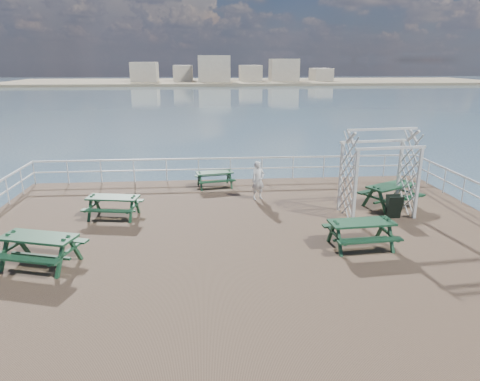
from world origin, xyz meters
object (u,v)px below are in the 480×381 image
object	(u,v)px
picnic_table_a	(113,202)
person	(258,180)
picnic_table_d	(39,244)
trellis_arbor	(379,177)
picnic_table_c	(391,191)
picnic_table_b	(215,176)
picnic_table_e	(361,228)

from	to	relation	value
picnic_table_a	person	xyz separation A→B (m)	(5.38, 1.66, 0.22)
picnic_table_d	trellis_arbor	size ratio (longest dim) A/B	0.76
picnic_table_a	picnic_table_c	world-z (taller)	picnic_table_c
picnic_table_a	person	bearing A→B (deg)	27.16
trellis_arbor	person	size ratio (longest dim) A/B	2.02
picnic_table_b	picnic_table_c	xyz separation A→B (m)	(6.65, -3.18, 0.13)
picnic_table_d	picnic_table_e	xyz separation A→B (m)	(9.12, 0.47, -0.03)
picnic_table_b	trellis_arbor	distance (m)	7.05
picnic_table_b	picnic_table_c	bearing A→B (deg)	-36.11
picnic_table_b	trellis_arbor	xyz separation A→B (m)	(5.76, -3.97, 0.90)
picnic_table_d	trellis_arbor	distance (m)	11.18
picnic_table_a	picnic_table_e	world-z (taller)	picnic_table_e
picnic_table_b	picnic_table_d	world-z (taller)	picnic_table_d
picnic_table_d	picnic_table_b	bearing A→B (deg)	72.31
trellis_arbor	picnic_table_b	bearing A→B (deg)	140.14
picnic_table_e	picnic_table_c	bearing A→B (deg)	51.29
picnic_table_d	person	size ratio (longest dim) A/B	1.54
picnic_table_b	picnic_table_e	size ratio (longest dim) A/B	0.90
picnic_table_d	picnic_table_c	bearing A→B (deg)	35.82
picnic_table_e	picnic_table_a	bearing A→B (deg)	153.67
picnic_table_e	trellis_arbor	bearing A→B (deg)	56.35
picnic_table_c	person	distance (m)	5.12
person	picnic_table_c	bearing A→B (deg)	-36.55
picnic_table_a	trellis_arbor	world-z (taller)	trellis_arbor
picnic_table_c	picnic_table_d	size ratio (longest dim) A/B	1.05
picnic_table_a	picnic_table_b	bearing A→B (deg)	53.80
picnic_table_b	trellis_arbor	size ratio (longest dim) A/B	0.58
picnic_table_a	picnic_table_e	xyz separation A→B (m)	(7.88, -3.21, 0.04)
picnic_table_e	trellis_arbor	world-z (taller)	trellis_arbor
picnic_table_e	trellis_arbor	distance (m)	3.28
picnic_table_d	picnic_table_e	bearing A→B (deg)	19.56
picnic_table_e	trellis_arbor	size ratio (longest dim) A/B	0.64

